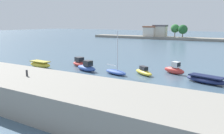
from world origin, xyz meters
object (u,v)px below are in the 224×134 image
at_px(mooring_bollard, 27,73).
at_px(moored_boat_4, 144,72).
at_px(moored_boat_1, 80,63).
at_px(moored_boat_6, 206,80).
at_px(moored_boat_0, 40,64).
at_px(moored_boat_2, 87,67).
at_px(moored_boat_3, 116,72).
at_px(moored_boat_5, 174,70).

height_order(mooring_bollard, moored_boat_4, mooring_bollard).
distance_m(moored_boat_1, moored_boat_6, 22.39).
distance_m(moored_boat_0, moored_boat_1, 7.24).
relative_size(moored_boat_1, moored_boat_2, 1.00).
bearing_deg(mooring_bollard, moored_boat_2, 106.00).
xyz_separation_m(moored_boat_3, moored_boat_5, (7.77, 5.22, 0.28)).
height_order(moored_boat_3, moored_boat_5, moored_boat_3).
bearing_deg(moored_boat_0, moored_boat_4, 16.10).
bearing_deg(mooring_bollard, moored_boat_6, 50.94).
height_order(mooring_bollard, moored_boat_3, moored_boat_3).
xyz_separation_m(moored_boat_1, moored_boat_5, (16.96, 2.69, 0.12)).
xyz_separation_m(mooring_bollard, moored_boat_5, (8.86, 21.15, -2.35)).
bearing_deg(moored_boat_2, moored_boat_6, 23.10).
bearing_deg(moored_boat_4, moored_boat_0, -131.45).
height_order(moored_boat_0, moored_boat_2, moored_boat_2).
bearing_deg(moored_boat_5, mooring_bollard, -90.09).
relative_size(mooring_bollard, moored_boat_4, 0.15).
bearing_deg(moored_boat_4, mooring_bollard, -70.35).
height_order(mooring_bollard, moored_boat_6, mooring_bollard).
distance_m(mooring_bollard, moored_boat_1, 20.31).
height_order(mooring_bollard, moored_boat_1, mooring_bollard).
height_order(mooring_bollard, moored_boat_0, mooring_bollard).
height_order(moored_boat_4, moored_boat_6, moored_boat_4).
xyz_separation_m(moored_boat_0, moored_boat_5, (22.30, 7.57, 0.10)).
height_order(mooring_bollard, moored_boat_2, mooring_bollard).
relative_size(moored_boat_1, moored_boat_6, 0.83).
distance_m(moored_boat_1, moored_boat_2, 4.52).
relative_size(moored_boat_0, moored_boat_1, 1.00).
relative_size(mooring_bollard, moored_boat_2, 0.13).
xyz_separation_m(moored_boat_1, moored_boat_4, (13.06, -0.48, -0.10)).
relative_size(moored_boat_0, moored_boat_3, 0.72).
height_order(moored_boat_2, moored_boat_5, moored_boat_5).
distance_m(moored_boat_1, moored_boat_5, 17.17).
height_order(moored_boat_0, moored_boat_1, moored_boat_1).
bearing_deg(moored_boat_3, moored_boat_1, -177.60).
bearing_deg(moored_boat_5, moored_boat_1, -148.35).
xyz_separation_m(moored_boat_1, moored_boat_6, (22.38, -0.86, -0.08)).
bearing_deg(moored_boat_6, moored_boat_1, -167.11).
bearing_deg(moored_boat_2, moored_boat_3, 19.54).
height_order(moored_boat_3, moored_boat_6, moored_boat_3).
distance_m(moored_boat_3, moored_boat_5, 9.37).
relative_size(moored_boat_2, moored_boat_6, 0.83).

